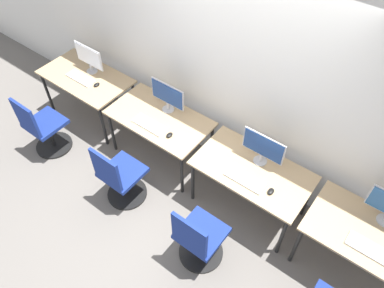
{
  "coord_description": "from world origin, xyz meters",
  "views": [
    {
      "loc": [
        1.61,
        -1.98,
        3.83
      ],
      "look_at": [
        0.0,
        0.14,
        0.85
      ],
      "focal_mm": 35.0,
      "sensor_mm": 36.0,
      "label": 1
    }
  ],
  "objects_px": {
    "office_chair_right": "(198,240)",
    "keyboard_left": "(150,125)",
    "mouse_far_left": "(97,85)",
    "mouse_right": "(271,191)",
    "monitor_right": "(263,148)",
    "monitor_left": "(167,96)",
    "office_chair_left": "(120,179)",
    "keyboard_far_left": "(81,78)",
    "keyboard_far_right": "(371,250)",
    "monitor_far_left": "(89,58)",
    "keyboard_right": "(245,179)",
    "mouse_left": "(169,135)",
    "office_chair_far_left": "(43,129)"
  },
  "relations": [
    {
      "from": "office_chair_right",
      "to": "keyboard_left",
      "type": "bearing_deg",
      "value": 150.68
    },
    {
      "from": "keyboard_left",
      "to": "office_chair_right",
      "type": "height_order",
      "value": "office_chair_right"
    },
    {
      "from": "mouse_far_left",
      "to": "mouse_right",
      "type": "xyz_separation_m",
      "value": [
        2.63,
        -0.1,
        0.0
      ]
    },
    {
      "from": "office_chair_right",
      "to": "mouse_far_left",
      "type": "bearing_deg",
      "value": 160.06
    },
    {
      "from": "mouse_far_left",
      "to": "keyboard_left",
      "type": "relative_size",
      "value": 0.21
    },
    {
      "from": "monitor_right",
      "to": "monitor_left",
      "type": "bearing_deg",
      "value": 178.75
    },
    {
      "from": "monitor_left",
      "to": "office_chair_left",
      "type": "xyz_separation_m",
      "value": [
        0.06,
        -0.97,
        -0.55
      ]
    },
    {
      "from": "keyboard_far_left",
      "to": "keyboard_far_right",
      "type": "height_order",
      "value": "same"
    },
    {
      "from": "monitor_far_left",
      "to": "keyboard_right",
      "type": "xyz_separation_m",
      "value": [
        2.62,
        -0.3,
        -0.21
      ]
    },
    {
      "from": "monitor_far_left",
      "to": "mouse_far_left",
      "type": "relative_size",
      "value": 5.28
    },
    {
      "from": "mouse_far_left",
      "to": "monitor_left",
      "type": "height_order",
      "value": "monitor_left"
    },
    {
      "from": "monitor_left",
      "to": "keyboard_right",
      "type": "xyz_separation_m",
      "value": [
        1.31,
        -0.34,
        -0.21
      ]
    },
    {
      "from": "keyboard_far_left",
      "to": "keyboard_left",
      "type": "bearing_deg",
      "value": -4.42
    },
    {
      "from": "mouse_right",
      "to": "monitor_left",
      "type": "bearing_deg",
      "value": 168.82
    },
    {
      "from": "keyboard_left",
      "to": "office_chair_left",
      "type": "relative_size",
      "value": 0.47
    },
    {
      "from": "keyboard_far_left",
      "to": "office_chair_left",
      "type": "relative_size",
      "value": 0.47
    },
    {
      "from": "monitor_right",
      "to": "keyboard_right",
      "type": "relative_size",
      "value": 1.11
    },
    {
      "from": "monitor_far_left",
      "to": "monitor_left",
      "type": "xyz_separation_m",
      "value": [
        1.31,
        0.04,
        0.0
      ]
    },
    {
      "from": "mouse_left",
      "to": "office_chair_far_left",
      "type": "bearing_deg",
      "value": -157.1
    },
    {
      "from": "keyboard_left",
      "to": "keyboard_right",
      "type": "bearing_deg",
      "value": 0.13
    },
    {
      "from": "mouse_right",
      "to": "keyboard_right",
      "type": "bearing_deg",
      "value": -174.8
    },
    {
      "from": "monitor_left",
      "to": "keyboard_right",
      "type": "relative_size",
      "value": 1.11
    },
    {
      "from": "keyboard_far_left",
      "to": "office_chair_right",
      "type": "xyz_separation_m",
      "value": [
        2.54,
        -0.79,
        -0.34
      ]
    },
    {
      "from": "monitor_right",
      "to": "office_chair_left",
      "type": "bearing_deg",
      "value": -143.09
    },
    {
      "from": "mouse_far_left",
      "to": "keyboard_far_right",
      "type": "distance_m",
      "value": 3.65
    },
    {
      "from": "monitor_left",
      "to": "monitor_right",
      "type": "relative_size",
      "value": 1.0
    },
    {
      "from": "office_chair_right",
      "to": "keyboard_far_left",
      "type": "bearing_deg",
      "value": 162.65
    },
    {
      "from": "monitor_far_left",
      "to": "monitor_left",
      "type": "height_order",
      "value": "same"
    },
    {
      "from": "monitor_far_left",
      "to": "mouse_left",
      "type": "distance_m",
      "value": 1.64
    },
    {
      "from": "office_chair_far_left",
      "to": "monitor_left",
      "type": "xyz_separation_m",
      "value": [
        1.28,
        1.0,
        0.55
      ]
    },
    {
      "from": "keyboard_far_left",
      "to": "office_chair_left",
      "type": "bearing_deg",
      "value": -27.77
    },
    {
      "from": "monitor_far_left",
      "to": "keyboard_left",
      "type": "distance_m",
      "value": 1.36
    },
    {
      "from": "monitor_right",
      "to": "monitor_far_left",
      "type": "bearing_deg",
      "value": -179.69
    },
    {
      "from": "keyboard_far_left",
      "to": "mouse_right",
      "type": "xyz_separation_m",
      "value": [
        2.91,
        -0.07,
        0.01
      ]
    },
    {
      "from": "monitor_far_left",
      "to": "office_chair_far_left",
      "type": "relative_size",
      "value": 0.53
    },
    {
      "from": "keyboard_far_left",
      "to": "office_chair_right",
      "type": "height_order",
      "value": "office_chair_right"
    },
    {
      "from": "monitor_far_left",
      "to": "mouse_right",
      "type": "relative_size",
      "value": 5.28
    },
    {
      "from": "keyboard_far_left",
      "to": "monitor_left",
      "type": "xyz_separation_m",
      "value": [
        1.31,
        0.24,
        0.21
      ]
    },
    {
      "from": "office_chair_right",
      "to": "keyboard_far_right",
      "type": "distance_m",
      "value": 1.59
    },
    {
      "from": "monitor_right",
      "to": "keyboard_right",
      "type": "bearing_deg",
      "value": -90.0
    },
    {
      "from": "monitor_far_left",
      "to": "keyboard_left",
      "type": "xyz_separation_m",
      "value": [
        1.31,
        -0.3,
        -0.21
      ]
    },
    {
      "from": "mouse_right",
      "to": "monitor_far_left",
      "type": "bearing_deg",
      "value": 174.63
    },
    {
      "from": "office_chair_far_left",
      "to": "mouse_right",
      "type": "distance_m",
      "value": 2.97
    },
    {
      "from": "office_chair_left",
      "to": "monitor_right",
      "type": "relative_size",
      "value": 1.9
    },
    {
      "from": "office_chair_left",
      "to": "monitor_right",
      "type": "xyz_separation_m",
      "value": [
        1.25,
        0.94,
        0.55
      ]
    },
    {
      "from": "mouse_far_left",
      "to": "keyboard_far_left",
      "type": "bearing_deg",
      "value": -174.02
    },
    {
      "from": "keyboard_far_right",
      "to": "office_chair_right",
      "type": "bearing_deg",
      "value": -152.7
    },
    {
      "from": "keyboard_left",
      "to": "mouse_left",
      "type": "xyz_separation_m",
      "value": [
        0.29,
        0.01,
        0.01
      ]
    },
    {
      "from": "keyboard_left",
      "to": "keyboard_right",
      "type": "relative_size",
      "value": 1.0
    },
    {
      "from": "mouse_far_left",
      "to": "monitor_right",
      "type": "bearing_deg",
      "value": 4.56
    }
  ]
}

